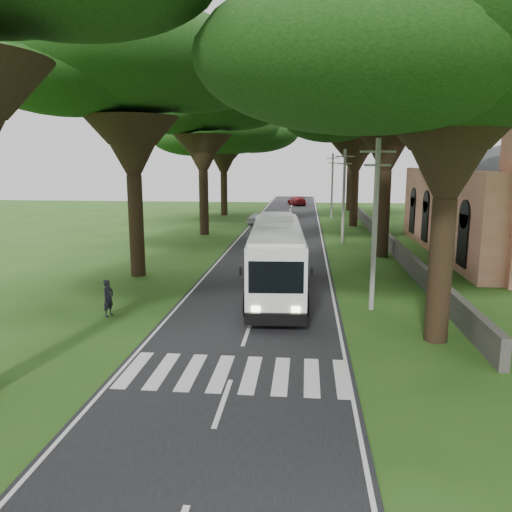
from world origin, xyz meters
The scene contains 18 objects.
ground centered at (0.00, 0.00, 0.00)m, with size 140.00×140.00×0.00m, color #244814.
road centered at (0.00, 25.00, 0.01)m, with size 8.00×120.00×0.04m, color black.
crosswalk centered at (0.00, -2.00, 0.00)m, with size 8.00×3.00×0.01m, color silver.
property_wall centered at (9.00, 24.00, 0.60)m, with size 0.35×50.00×1.20m, color #383533.
pole_near centered at (5.50, 6.00, 4.18)m, with size 1.60×0.24×8.00m.
pole_mid centered at (5.50, 26.00, 4.18)m, with size 1.60×0.24×8.00m.
pole_far centered at (5.50, 46.00, 4.18)m, with size 1.60×0.24×8.00m.
tree_l_mida centered at (-8.00, 12.00, 12.50)m, with size 14.07×14.07×15.65m.
tree_l_midb centered at (-7.50, 30.00, 12.23)m, with size 12.62×12.62×15.13m.
tree_l_far centered at (-8.50, 48.00, 11.12)m, with size 16.15×16.15×14.62m.
tree_r_near centered at (7.50, 2.00, 11.30)m, with size 16.32×16.32×14.83m.
tree_r_mida centered at (8.00, 20.00, 12.90)m, with size 14.72×14.72×16.17m.
tree_r_midb centered at (7.50, 38.00, 11.93)m, with size 13.68×13.68×14.99m.
tree_r_far centered at (8.50, 56.00, 12.69)m, with size 14.39×14.39×15.89m.
coach_bus centered at (0.80, 8.59, 1.97)m, with size 3.45×12.53×3.66m.
distant_car_a centered at (-3.00, 38.38, 0.68)m, with size 1.52×3.79×1.29m, color #B0B0B5.
distant_car_c centered at (0.80, 64.35, 0.75)m, with size 2.02×4.97×1.44m, color maroon.
pedestrian centered at (-6.58, 3.78, 0.85)m, with size 0.62×0.41×1.69m, color black.
Camera 1 is at (2.32, -17.38, 6.94)m, focal length 35.00 mm.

